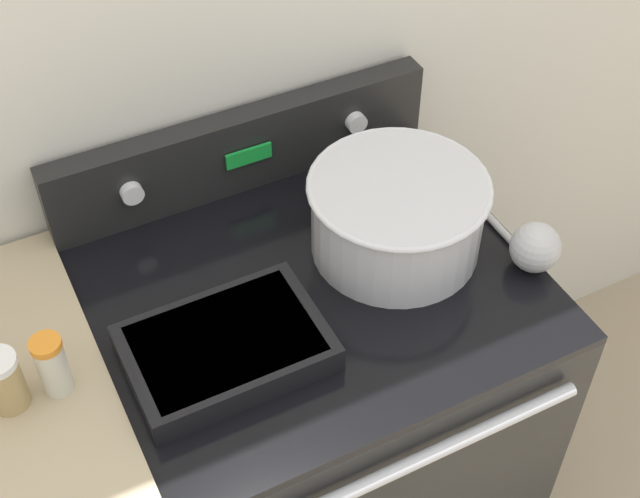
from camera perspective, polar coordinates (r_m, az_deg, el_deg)
The scene contains 8 objects.
kitchen_wall at distance 1.58m, azimuth -6.47°, elevation 14.49°, with size 8.00×0.05×2.50m.
stove_range at distance 1.90m, azimuth -0.32°, elevation -11.68°, with size 0.75×0.68×0.93m.
control_panel at distance 1.68m, azimuth -5.00°, elevation 6.36°, with size 0.75×0.07×0.16m.
mixing_bowl at distance 1.54m, azimuth 4.96°, elevation 2.36°, with size 0.32×0.32×0.15m.
casserole_dish at distance 1.41m, azimuth -6.05°, elevation -6.22°, with size 0.31×0.21×0.05m.
ladle at distance 1.58m, azimuth 13.43°, elevation 0.23°, with size 0.09×0.29×0.09m.
spice_jar_orange_cap at distance 1.39m, azimuth -16.76°, elevation -7.13°, with size 0.05×0.05×0.11m.
spice_jar_white_cap at distance 1.40m, azimuth -19.61°, elevation -7.97°, with size 0.06×0.06×0.10m.
Camera 1 is at (-0.46, -0.60, 2.05)m, focal length 50.00 mm.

